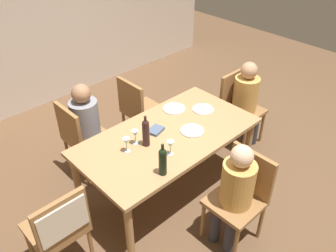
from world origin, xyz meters
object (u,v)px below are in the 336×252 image
at_px(chair_near, 242,192).
at_px(person_man_guest, 235,190).
at_px(dinner_plate_guest_right, 192,131).
at_px(dinner_plate_guest_left, 174,109).
at_px(chair_right_end, 238,103).
at_px(chair_left_end, 60,225).
at_px(person_woman_host, 88,123).
at_px(wine_glass_near_left, 126,142).
at_px(wine_glass_centre, 170,145).
at_px(dinner_plate_host, 203,109).
at_px(wine_bottle_dark_red, 163,161).
at_px(person_man_bearded, 247,99).
at_px(wine_bottle_tall_green, 146,132).
at_px(chair_far_right, 139,108).
at_px(chair_far_left, 81,135).
at_px(wine_glass_near_right, 135,134).
at_px(dining_table, 168,141).

relative_size(chair_near, person_man_guest, 0.84).
bearing_deg(person_man_guest, dinner_plate_guest_right, -17.84).
distance_m(chair_near, dinner_plate_guest_left, 1.21).
xyz_separation_m(chair_right_end, chair_left_end, (-2.58, -0.21, 0.06)).
height_order(person_woman_host, wine_glass_near_left, person_woman_host).
bearing_deg(wine_glass_centre, person_woman_host, 99.73).
distance_m(person_woman_host, dinner_plate_host, 1.26).
bearing_deg(wine_glass_near_left, chair_near, -59.80).
bearing_deg(dinner_plate_guest_left, wine_bottle_dark_red, -139.64).
distance_m(chair_right_end, dinner_plate_guest_left, 0.97).
xyz_separation_m(person_man_guest, dinner_plate_guest_left, (0.39, 1.15, 0.13)).
bearing_deg(dinner_plate_guest_right, person_man_guest, -107.84).
relative_size(chair_left_end, dinner_plate_guest_left, 3.75).
xyz_separation_m(person_man_bearded, dinner_plate_guest_right, (-1.08, -0.10, 0.12)).
xyz_separation_m(person_man_guest, wine_glass_near_left, (-0.43, 0.93, 0.23)).
xyz_separation_m(chair_right_end, person_woman_host, (-1.67, 0.77, 0.12)).
bearing_deg(chair_near, wine_glass_near_left, 30.20).
bearing_deg(chair_near, dinner_plate_guest_left, -13.61).
distance_m(wine_bottle_dark_red, dinner_plate_guest_left, 1.04).
xyz_separation_m(chair_near, person_man_guest, (-0.11, -0.00, 0.10)).
xyz_separation_m(chair_right_end, person_man_guest, (-1.32, -0.95, 0.10)).
bearing_deg(wine_glass_centre, dinner_plate_guest_right, 14.95).
relative_size(wine_bottle_tall_green, wine_glass_near_left, 2.16).
height_order(person_woman_host, dinner_plate_guest_right, person_woman_host).
bearing_deg(chair_far_right, wine_bottle_tall_green, -34.86).
relative_size(chair_left_end, wine_glass_centre, 6.17).
height_order(person_man_bearded, wine_glass_near_left, person_man_bearded).
bearing_deg(chair_far_right, chair_near, -7.78).
bearing_deg(wine_glass_near_left, wine_glass_centre, -49.82).
relative_size(chair_far_left, wine_glass_near_right, 6.17).
bearing_deg(wine_glass_near_left, chair_right_end, 0.56).
relative_size(person_man_bearded, wine_glass_centre, 7.48).
relative_size(chair_far_right, person_man_guest, 0.84).
height_order(chair_far_left, wine_bottle_tall_green, wine_bottle_tall_green).
height_order(person_man_guest, dinner_plate_guest_right, person_man_guest).
distance_m(dinner_plate_host, dinner_plate_guest_left, 0.32).
bearing_deg(wine_glass_near_right, wine_bottle_tall_green, -55.60).
distance_m(chair_far_right, dinner_plate_host, 0.87).
height_order(person_woman_host, person_man_bearded, person_woman_host).
distance_m(wine_glass_near_left, dinner_plate_guest_right, 0.70).
xyz_separation_m(chair_right_end, person_man_bearded, (0.00, -0.11, 0.11)).
distance_m(dining_table, dinner_plate_guest_left, 0.48).
xyz_separation_m(chair_far_right, person_man_guest, (-0.35, -1.72, 0.10)).
distance_m(chair_left_end, person_man_bearded, 2.58).
height_order(wine_bottle_tall_green, wine_glass_near_right, wine_bottle_tall_green).
bearing_deg(wine_glass_near_left, person_man_bearded, -3.15).
bearing_deg(wine_glass_near_right, person_woman_host, 94.70).
relative_size(dinner_plate_host, dinner_plate_guest_right, 0.98).
bearing_deg(chair_far_right, wine_glass_near_right, -40.59).
relative_size(chair_near, chair_far_right, 1.00).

